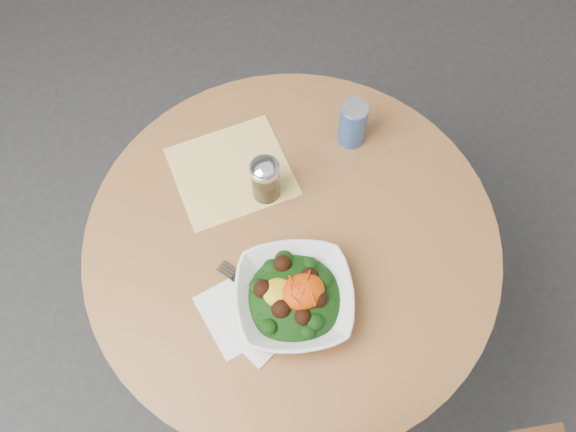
# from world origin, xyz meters

# --- Properties ---
(ground) EXTENTS (6.00, 6.00, 0.00)m
(ground) POSITION_xyz_m (0.00, 0.00, 0.00)
(ground) COLOR #303032
(ground) RESTS_ON ground
(table) EXTENTS (0.90, 0.90, 0.75)m
(table) POSITION_xyz_m (0.00, 0.00, 0.55)
(table) COLOR black
(table) RESTS_ON ground
(cloth_napkin) EXTENTS (0.27, 0.25, 0.00)m
(cloth_napkin) POSITION_xyz_m (-0.05, 0.21, 0.75)
(cloth_napkin) COLOR yellow
(cloth_napkin) RESTS_ON table
(paper_napkins) EXTENTS (0.20, 0.20, 0.00)m
(paper_napkins) POSITION_xyz_m (-0.15, -0.11, 0.75)
(paper_napkins) COLOR white
(paper_napkins) RESTS_ON table
(salad_bowl) EXTENTS (0.31, 0.31, 0.09)m
(salad_bowl) POSITION_xyz_m (-0.06, -0.13, 0.78)
(salad_bowl) COLOR white
(salad_bowl) RESTS_ON table
(fork) EXTENTS (0.12, 0.20, 0.00)m
(fork) POSITION_xyz_m (-0.12, -0.08, 0.76)
(fork) COLOR black
(fork) RESTS_ON table
(spice_shaker) EXTENTS (0.07, 0.07, 0.12)m
(spice_shaker) POSITION_xyz_m (0.00, 0.13, 0.81)
(spice_shaker) COLOR silver
(spice_shaker) RESTS_ON table
(beverage_can) EXTENTS (0.06, 0.06, 0.12)m
(beverage_can) POSITION_xyz_m (0.24, 0.17, 0.81)
(beverage_can) COLOR #0D2998
(beverage_can) RESTS_ON table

